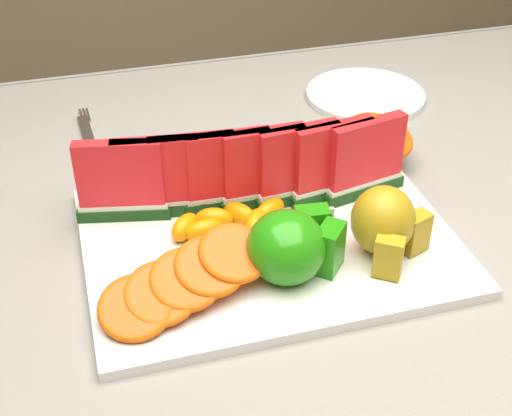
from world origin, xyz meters
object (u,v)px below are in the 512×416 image
(side_plate, at_px, (365,95))
(pear_cluster, at_px, (385,223))
(platter, at_px, (268,240))
(apple_cluster, at_px, (292,246))
(fork, at_px, (90,142))

(side_plate, bearing_deg, pear_cluster, -110.51)
(platter, distance_m, apple_cluster, 0.07)
(apple_cluster, xyz_separation_m, side_plate, (0.24, 0.37, -0.04))
(platter, height_order, pear_cluster, pear_cluster)
(pear_cluster, bearing_deg, fork, 129.57)
(platter, height_order, side_plate, platter)
(side_plate, bearing_deg, apple_cluster, -122.99)
(side_plate, bearing_deg, fork, -176.42)
(pear_cluster, distance_m, fork, 0.44)
(pear_cluster, height_order, fork, pear_cluster)
(apple_cluster, distance_m, fork, 0.39)
(platter, xyz_separation_m, apple_cluster, (0.01, -0.06, 0.04))
(apple_cluster, height_order, pear_cluster, pear_cluster)
(platter, relative_size, fork, 2.05)
(side_plate, xyz_separation_m, fork, (-0.42, -0.03, -0.00))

